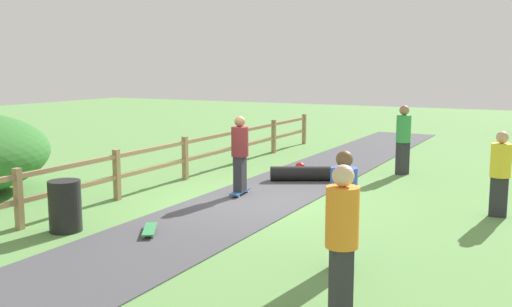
{
  "coord_description": "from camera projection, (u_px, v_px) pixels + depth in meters",
  "views": [
    {
      "loc": [
        5.73,
        -10.8,
        2.87
      ],
      "look_at": [
        0.0,
        0.18,
        1.0
      ],
      "focal_mm": 40.99,
      "sensor_mm": 36.0,
      "label": 1
    }
  ],
  "objects": [
    {
      "name": "skater_riding",
      "position": [
        240.0,
        151.0,
        12.86
      ],
      "size": [
        0.43,
        0.82,
        1.76
      ],
      "color": "#265999",
      "rests_on": "asphalt_path"
    },
    {
      "name": "bystander_blue",
      "position": [
        343.0,
        204.0,
        8.21
      ],
      "size": [
        0.54,
        0.54,
        1.7
      ],
      "color": "#2D2D33",
      "rests_on": "ground_plane"
    },
    {
      "name": "skateboard_loose",
      "position": [
        150.0,
        229.0,
        10.02
      ],
      "size": [
        0.6,
        0.78,
        0.08
      ],
      "color": "#338C4C",
      "rests_on": "asphalt_path"
    },
    {
      "name": "ground_plane",
      "position": [
        252.0,
        201.0,
        12.52
      ],
      "size": [
        60.0,
        60.0,
        0.0
      ],
      "primitive_type": "plane",
      "color": "#60934C"
    },
    {
      "name": "skater_fallen",
      "position": [
        303.0,
        173.0,
        14.64
      ],
      "size": [
        1.61,
        1.49,
        0.36
      ],
      "color": "black",
      "rests_on": "asphalt_path"
    },
    {
      "name": "trash_bin",
      "position": [
        65.0,
        206.0,
        10.15
      ],
      "size": [
        0.56,
        0.56,
        0.9
      ],
      "primitive_type": "cylinder",
      "color": "black",
      "rests_on": "ground_plane"
    },
    {
      "name": "asphalt_path",
      "position": [
        252.0,
        200.0,
        12.52
      ],
      "size": [
        2.4,
        28.0,
        0.02
      ],
      "primitive_type": "cube",
      "color": "#47474C",
      "rests_on": "ground_plane"
    },
    {
      "name": "bystander_yellow",
      "position": [
        500.0,
        170.0,
        11.08
      ],
      "size": [
        0.39,
        0.39,
        1.65
      ],
      "color": "#2D2D33",
      "rests_on": "ground_plane"
    },
    {
      "name": "wooden_fence",
      "position": [
        154.0,
        161.0,
        13.61
      ],
      "size": [
        0.12,
        18.12,
        1.1
      ],
      "color": "#997A51",
      "rests_on": "ground_plane"
    },
    {
      "name": "bystander_green",
      "position": [
        403.0,
        136.0,
        15.4
      ],
      "size": [
        0.52,
        0.52,
        1.84
      ],
      "color": "#2D2D33",
      "rests_on": "ground_plane"
    },
    {
      "name": "bystander_orange",
      "position": [
        342.0,
        234.0,
        6.59
      ],
      "size": [
        0.53,
        0.53,
        1.78
      ],
      "color": "#2D2D33",
      "rests_on": "ground_plane"
    }
  ]
}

